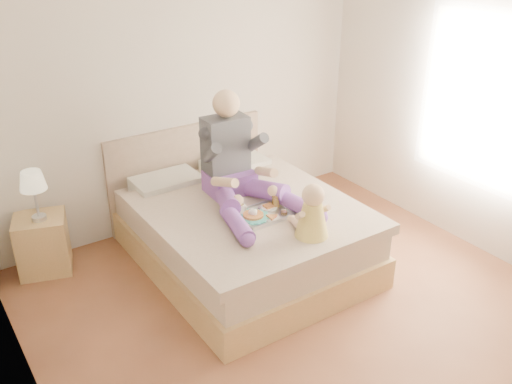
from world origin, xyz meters
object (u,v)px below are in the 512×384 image
nightstand (43,244)px  tray (262,213)px  adult (237,168)px  baby (312,215)px  bed (239,228)px

nightstand → tray: (1.54, -1.17, 0.38)m
tray → adult: bearing=86.9°
adult → nightstand: bearing=156.5°
nightstand → adult: 1.84m
baby → adult: bearing=105.0°
bed → nightstand: bed is taller
bed → nightstand: size_ratio=4.13×
nightstand → adult: size_ratio=0.45×
tray → bed: bearing=88.1°
bed → adult: 0.58m
bed → adult: adult is taller
baby → tray: bearing=113.3°
bed → nightstand: bearing=152.8°
bed → tray: bed is taller
adult → tray: bearing=-89.0°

